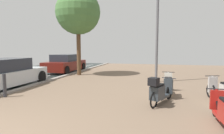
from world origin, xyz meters
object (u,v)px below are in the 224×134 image
object	(u,v)px
parked_car_near	(2,74)
bollard_far	(5,86)
scooter_near	(168,85)
scooter_far	(160,91)
street_tree	(78,12)
parked_car_far	(65,64)
lamp_post	(157,18)

from	to	relation	value
parked_car_near	bollard_far	bearing A→B (deg)	-44.69
scooter_near	scooter_far	distance (m)	1.44
parked_car_near	street_tree	distance (m)	6.24
parked_car_far	street_tree	world-z (taller)	street_tree
scooter_near	bollard_far	bearing A→B (deg)	-163.23
scooter_far	bollard_far	world-z (taller)	scooter_far
lamp_post	bollard_far	size ratio (longest dim) A/B	7.01
parked_car_far	scooter_near	bearing A→B (deg)	-37.97
bollard_far	parked_car_near	bearing A→B (deg)	135.31
scooter_far	parked_car_near	size ratio (longest dim) A/B	0.39
parked_car_far	bollard_far	world-z (taller)	parked_car_far
parked_car_near	scooter_far	bearing A→B (deg)	-7.92
scooter_near	parked_car_far	distance (m)	9.37
lamp_post	scooter_far	bearing A→B (deg)	-87.93
parked_car_near	bollard_far	size ratio (longest dim) A/B	5.00
scooter_near	parked_car_near	world-z (taller)	parked_car_near
parked_car_near	parked_car_far	world-z (taller)	parked_car_far
scooter_near	parked_car_near	bearing A→B (deg)	-176.73
scooter_far	parked_car_far	world-z (taller)	parked_car_far
scooter_far	street_tree	xyz separation A→B (m)	(-5.33, 5.80, 3.77)
parked_car_far	street_tree	size ratio (longest dim) A/B	0.71
scooter_far	bollard_far	distance (m)	5.65
parked_car_far	scooter_far	bearing A→B (deg)	-45.47
parked_car_near	bollard_far	distance (m)	1.97
scooter_near	street_tree	xyz separation A→B (m)	(-5.67, 4.40, 3.81)
scooter_near	parked_car_far	bearing A→B (deg)	142.03
scooter_near	street_tree	distance (m)	8.12
parked_car_far	street_tree	distance (m)	4.18
parked_car_near	parked_car_far	bearing A→B (deg)	90.12
scooter_far	street_tree	distance (m)	8.73
scooter_near	street_tree	bearing A→B (deg)	142.16
street_tree	scooter_far	bearing A→B (deg)	-47.43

